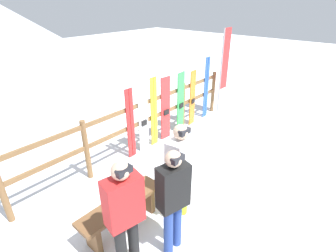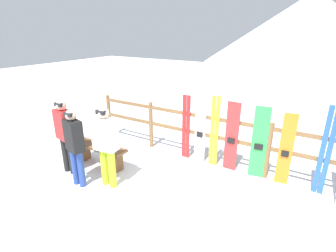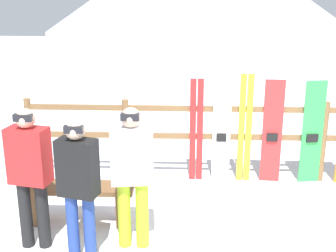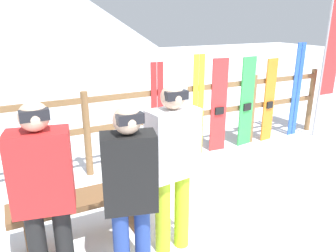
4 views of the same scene
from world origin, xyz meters
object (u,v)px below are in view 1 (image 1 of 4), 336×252
object	(u,v)px
snowboard_green	(181,103)
person_black	(173,196)
bench	(122,209)
person_red	(124,212)
rental_flag	(224,65)
ski_pair_yellow	(154,112)
snowboard_white	(143,120)
snowboard_orange	(192,98)
snowboard_red	(166,109)
ski_pair_blue	(206,88)
person_white	(180,168)
ski_pair_red	(130,124)

from	to	relation	value
snowboard_green	person_black	bearing A→B (deg)	-143.26
bench	snowboard_green	xyz separation A→B (m)	(3.14, 1.38, 0.40)
person_red	rental_flag	bearing A→B (deg)	18.40
bench	snowboard_green	world-z (taller)	snowboard_green
ski_pair_yellow	snowboard_white	bearing A→B (deg)	-179.43
snowboard_green	snowboard_orange	xyz separation A→B (m)	(0.51, -0.00, -0.03)
snowboard_red	ski_pair_blue	xyz separation A→B (m)	(1.74, 0.00, 0.09)
rental_flag	snowboard_white	bearing A→B (deg)	175.44
snowboard_white	ski_pair_blue	bearing A→B (deg)	0.08
snowboard_red	snowboard_green	distance (m)	0.58
ski_pair_yellow	snowboard_orange	xyz separation A→B (m)	(1.48, -0.00, -0.08)
ski_pair_blue	snowboard_orange	bearing A→B (deg)	-179.70
person_red	snowboard_red	size ratio (longest dim) A/B	1.04
snowboard_red	person_black	bearing A→B (deg)	-137.05
person_red	ski_pair_yellow	distance (m)	3.19
snowboard_green	person_white	bearing A→B (deg)	-142.00
ski_pair_yellow	person_black	bearing A→B (deg)	-131.71
snowboard_white	snowboard_green	world-z (taller)	snowboard_green
bench	person_black	world-z (taller)	person_black
ski_pair_red	snowboard_green	bearing A→B (deg)	-0.11
bench	snowboard_red	xyz separation A→B (m)	(2.56, 1.38, 0.40)
ski_pair_red	snowboard_red	world-z (taller)	ski_pair_red
ski_pair_yellow	ski_pair_blue	size ratio (longest dim) A/B	0.94
snowboard_white	snowboard_red	distance (m)	0.74
person_red	snowboard_green	bearing A→B (deg)	28.90
rental_flag	ski_pair_blue	bearing A→B (deg)	152.27
snowboard_orange	rental_flag	world-z (taller)	rental_flag
bench	person_white	distance (m)	1.05
ski_pair_yellow	snowboard_red	world-z (taller)	ski_pair_yellow
snowboard_orange	ski_pair_blue	xyz separation A→B (m)	(0.65, 0.00, 0.13)
bench	snowboard_orange	xyz separation A→B (m)	(3.65, 1.38, 0.37)
bench	snowboard_green	bearing A→B (deg)	23.79
person_red	snowboard_white	bearing A→B (deg)	41.46
person_red	ski_pair_blue	xyz separation A→B (m)	(4.67, 1.94, -0.07)
person_red	person_white	distance (m)	1.10
person_red	person_white	size ratio (longest dim) A/B	1.00
snowboard_white	snowboard_orange	world-z (taller)	snowboard_white
person_white	bench	bearing A→B (deg)	145.93
ski_pair_yellow	snowboard_red	distance (m)	0.40
person_white	ski_pair_yellow	distance (m)	2.37
person_red	snowboard_green	xyz separation A→B (m)	(3.51, 1.94, -0.17)
person_red	snowboard_green	size ratio (longest dim) A/B	1.05
person_white	snowboard_white	xyz separation A→B (m)	(1.09, 1.88, -0.18)
person_red	ski_pair_yellow	world-z (taller)	ski_pair_yellow
person_white	snowboard_orange	bearing A→B (deg)	32.82
person_black	snowboard_orange	xyz separation A→B (m)	(3.43, 2.18, -0.18)
bench	ski_pair_red	world-z (taller)	ski_pair_red
snowboard_white	snowboard_orange	size ratio (longest dim) A/B	1.02
ski_pair_blue	rental_flag	distance (m)	0.80
person_black	ski_pair_yellow	distance (m)	2.93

